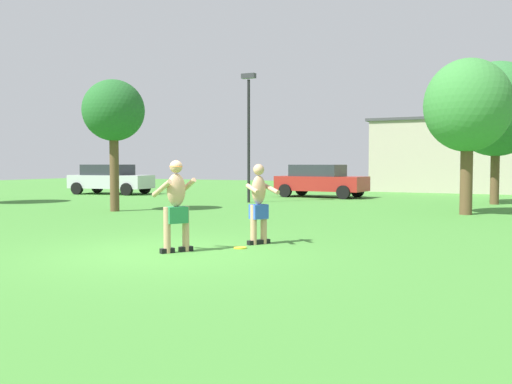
% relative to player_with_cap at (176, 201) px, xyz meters
% --- Properties ---
extents(ground_plane, '(80.00, 80.00, 0.00)m').
position_rel_player_with_cap_xyz_m(ground_plane, '(-0.13, -0.19, -0.94)').
color(ground_plane, '#428433').
extents(player_with_cap, '(0.79, 0.68, 1.71)m').
position_rel_player_with_cap_xyz_m(player_with_cap, '(0.00, 0.00, 0.00)').
color(player_with_cap, black).
rests_on(player_with_cap, ground_plane).
extents(player_in_blue, '(0.72, 0.78, 1.63)m').
position_rel_player_with_cap_xyz_m(player_in_blue, '(0.95, 1.57, -0.09)').
color(player_in_blue, black).
rests_on(player_in_blue, ground_plane).
extents(frisbee, '(0.25, 0.25, 0.03)m').
position_rel_player_with_cap_xyz_m(frisbee, '(0.85, 0.92, -0.93)').
color(frisbee, yellow).
rests_on(frisbee, ground_plane).
extents(car_red_mid_lot, '(4.45, 2.35, 1.58)m').
position_rel_player_with_cap_xyz_m(car_red_mid_lot, '(-3.09, 17.08, -0.12)').
color(car_red_mid_lot, maroon).
rests_on(car_red_mid_lot, ground_plane).
extents(car_silver_far_end, '(4.48, 2.44, 1.58)m').
position_rel_player_with_cap_xyz_m(car_silver_far_end, '(-14.11, 14.81, -0.12)').
color(car_silver_far_end, silver).
rests_on(car_silver_far_end, ground_plane).
extents(lamp_post, '(0.60, 0.24, 5.37)m').
position_rel_player_with_cap_xyz_m(lamp_post, '(-4.60, 12.28, 2.38)').
color(lamp_post, black).
rests_on(lamp_post, ground_plane).
extents(outbuilding_behind_lot, '(10.81, 5.66, 4.24)m').
position_rel_player_with_cap_xyz_m(outbuilding_behind_lot, '(2.89, 26.04, 1.18)').
color(outbuilding_behind_lot, '#B2A893').
rests_on(outbuilding_behind_lot, ground_plane).
extents(tree_right_field, '(2.73, 2.73, 4.97)m').
position_rel_player_with_cap_xyz_m(tree_right_field, '(4.14, 10.36, 2.51)').
color(tree_right_field, brown).
rests_on(tree_right_field, ground_plane).
extents(tree_behind_players, '(2.10, 2.10, 4.49)m').
position_rel_player_with_cap_xyz_m(tree_behind_players, '(-6.86, 6.49, 2.45)').
color(tree_behind_players, brown).
rests_on(tree_behind_players, ground_plane).
extents(tree_near_building, '(3.59, 3.59, 5.68)m').
position_rel_player_with_cap_xyz_m(tree_near_building, '(4.76, 15.61, 2.85)').
color(tree_near_building, brown).
rests_on(tree_near_building, ground_plane).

